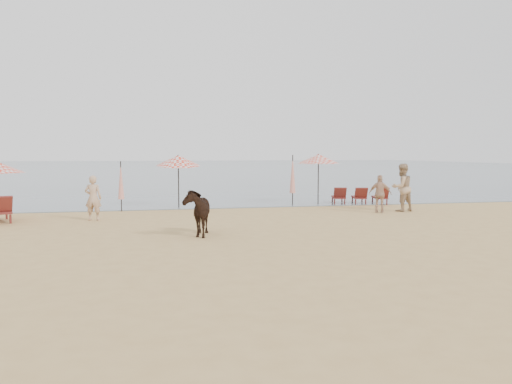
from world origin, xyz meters
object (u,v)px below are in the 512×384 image
umbrella_open_left_b (178,160)px  cow (197,212)px  umbrella_closed_right (293,174)px  beachgoer_right_b (380,194)px  lounger_cluster_right (360,196)px  umbrella_closed_left (121,181)px  beachgoer_right_a (402,188)px  beachgoer_left (93,198)px  umbrella_open_right (318,159)px

umbrella_open_left_b → cow: (0.08, -7.62, -1.39)m
umbrella_closed_right → beachgoer_right_b: (2.64, -3.52, -0.67)m
lounger_cluster_right → cow: 11.16m
cow → beachgoer_right_b: bearing=34.9°
umbrella_closed_right → cow: bearing=-124.2°
umbrella_closed_left → cow: bearing=-69.7°
lounger_cluster_right → cow: size_ratio=1.70×
umbrella_closed_left → umbrella_closed_right: 7.65m
umbrella_closed_left → umbrella_closed_right: bearing=6.2°
umbrella_closed_right → beachgoer_right_a: size_ratio=1.18×
beachgoer_right_b → umbrella_closed_left: bearing=12.1°
lounger_cluster_right → umbrella_closed_right: 3.42m
umbrella_closed_left → beachgoer_left: size_ratio=1.28×
umbrella_open_right → umbrella_closed_right: size_ratio=1.02×
umbrella_open_right → umbrella_closed_left: size_ratio=1.14×
umbrella_closed_right → beachgoer_right_a: umbrella_closed_right is taller
umbrella_closed_left → beachgoer_left: 2.83m
umbrella_closed_right → cow: 9.15m
umbrella_open_left_b → beachgoer_right_b: size_ratio=1.57×
beachgoer_right_b → umbrella_closed_right: bearing=-26.3°
umbrella_closed_left → umbrella_open_left_b: bearing=20.9°
umbrella_closed_right → cow: umbrella_closed_right is taller
cow → beachgoer_right_a: (8.87, 4.29, 0.29)m
beachgoer_right_b → cow: bearing=54.1°
lounger_cluster_right → beachgoer_right_b: beachgoer_right_b is taller
umbrella_closed_right → beachgoer_right_a: bearing=-41.0°
cow → beachgoer_right_a: bearing=33.3°
beachgoer_left → umbrella_closed_right: bearing=-147.2°
umbrella_open_left_b → umbrella_closed_right: umbrella_open_left_b is taller
umbrella_open_left_b → umbrella_closed_right: (5.20, -0.08, -0.66)m
beachgoer_right_a → cow: bearing=14.0°
cow → beachgoer_right_b: 8.75m
lounger_cluster_right → beachgoer_right_a: beachgoer_right_a is taller
umbrella_closed_left → cow: (2.48, -6.71, -0.58)m
beachgoer_left → beachgoer_right_b: (11.08, -0.02, -0.04)m
lounger_cluster_right → beachgoer_right_b: 3.43m
umbrella_open_right → beachgoer_right_b: 4.16m
beachgoer_left → beachgoer_right_a: size_ratio=0.82×
beachgoer_left → beachgoer_right_b: 11.08m
beachgoer_left → beachgoer_right_a: beachgoer_right_a is taller
umbrella_closed_left → lounger_cluster_right: bearing=3.5°
lounger_cluster_right → beachgoer_right_a: (0.49, -3.08, 0.60)m
umbrella_open_right → umbrella_closed_left: 9.01m
cow → umbrella_closed_right: bearing=63.3°
lounger_cluster_right → cow: (-8.38, -7.37, 0.32)m
umbrella_closed_right → beachgoer_right_b: 4.45m
beachgoer_right_a → umbrella_open_left_b: bearing=-32.3°
umbrella_open_left_b → umbrella_open_right: size_ratio=1.02×
umbrella_open_left_b → cow: umbrella_open_left_b is taller
lounger_cluster_right → beachgoer_left: (-11.69, -3.33, 0.43)m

